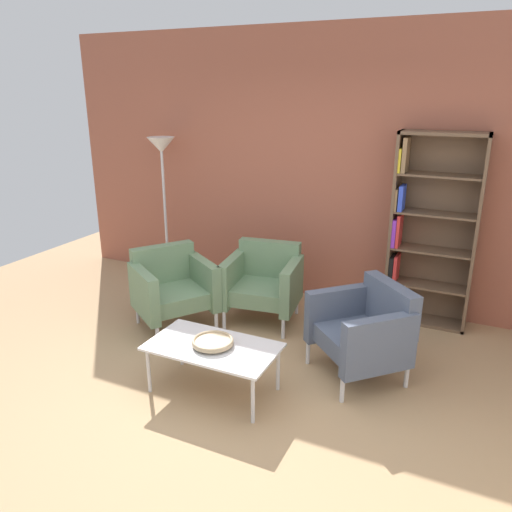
{
  "coord_description": "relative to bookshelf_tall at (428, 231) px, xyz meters",
  "views": [
    {
      "loc": [
        1.63,
        -2.72,
        2.28
      ],
      "look_at": [
        -0.05,
        0.84,
        0.95
      ],
      "focal_mm": 35.12,
      "sensor_mm": 36.0,
      "label": 1
    }
  ],
  "objects": [
    {
      "name": "armchair_spare_guest",
      "position": [
        -1.45,
        -0.68,
        -0.53
      ],
      "size": [
        0.8,
        0.75,
        0.78
      ],
      "rotation": [
        0.0,
        0.0,
        0.14
      ],
      "color": "slate",
      "rests_on": "ground_plane"
    },
    {
      "name": "brick_back_panel",
      "position": [
        -1.14,
        0.2,
        0.5
      ],
      "size": [
        6.4,
        0.12,
        2.9
      ],
      "primitive_type": "cube",
      "color": "#9E5642",
      "rests_on": "ground_plane"
    },
    {
      "name": "ground_plane",
      "position": [
        -1.14,
        -2.26,
        -0.95
      ],
      "size": [
        8.32,
        8.32,
        0.0
      ],
      "primitive_type": "plane",
      "color": "tan"
    },
    {
      "name": "armchair_corner_red",
      "position": [
        -0.27,
        -1.28,
        -0.53
      ],
      "size": [
        0.95,
        0.95,
        0.78
      ],
      "rotation": [
        0.0,
        0.0,
        -0.78
      ],
      "color": "#4C566B",
      "rests_on": "ground_plane"
    },
    {
      "name": "floor_lamp_torchiere",
      "position": [
        -3.0,
        -0.14,
        0.5
      ],
      "size": [
        0.32,
        0.32,
        1.74
      ],
      "color": "silver",
      "rests_on": "ground_plane"
    },
    {
      "name": "decorative_bowl",
      "position": [
        -1.27,
        -2.03,
        -0.51
      ],
      "size": [
        0.32,
        0.32,
        0.05
      ],
      "color": "tan",
      "rests_on": "coffee_table_low"
    },
    {
      "name": "coffee_table_low",
      "position": [
        -1.27,
        -2.03,
        -0.58
      ],
      "size": [
        1.0,
        0.56,
        0.4
      ],
      "color": "silver",
      "rests_on": "ground_plane"
    },
    {
      "name": "armchair_by_bookshelf",
      "position": [
        -2.21,
        -1.19,
        -0.53
      ],
      "size": [
        0.93,
        0.94,
        0.78
      ],
      "rotation": [
        0.0,
        0.0,
        0.98
      ],
      "color": "slate",
      "rests_on": "ground_plane"
    },
    {
      "name": "bookshelf_tall",
      "position": [
        0.0,
        0.0,
        0.0
      ],
      "size": [
        0.8,
        0.3,
        1.9
      ],
      "color": "brown",
      "rests_on": "ground_plane"
    }
  ]
}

